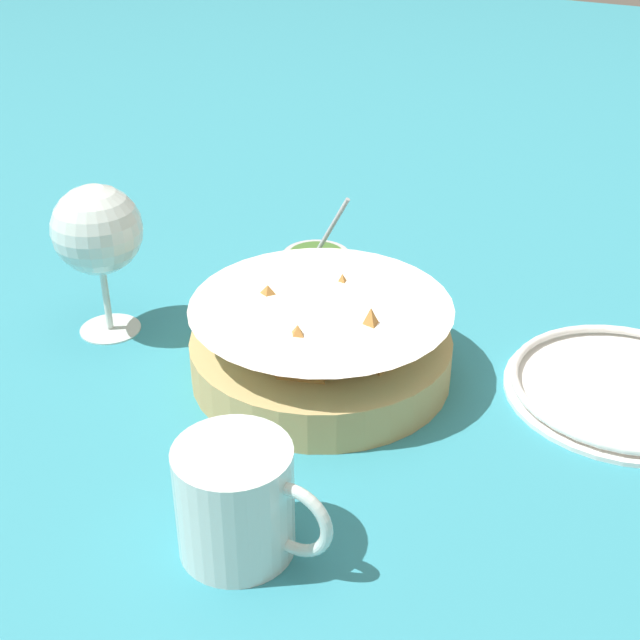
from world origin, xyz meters
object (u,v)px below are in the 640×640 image
sauce_cup (316,265)px  beer_mug (237,504)px  wine_glass (97,233)px  side_plate (624,387)px  food_basket (320,345)px

sauce_cup → beer_mug: size_ratio=0.90×
sauce_cup → beer_mug: bearing=-69.6°
sauce_cup → wine_glass: (-0.14, -0.20, 0.09)m
wine_glass → beer_mug: (0.29, -0.20, -0.07)m
wine_glass → side_plate: bearing=14.6°
beer_mug → food_basket: bearing=103.3°
side_plate → sauce_cup: bearing=169.3°
side_plate → food_basket: bearing=-158.6°
wine_glass → beer_mug: 0.36m
beer_mug → wine_glass: bearing=144.7°
sauce_cup → wine_glass: bearing=-125.1°
beer_mug → side_plate: beer_mug is taller
sauce_cup → side_plate: sauce_cup is taller
sauce_cup → side_plate: bearing=-10.7°
wine_glass → food_basket: bearing=6.3°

